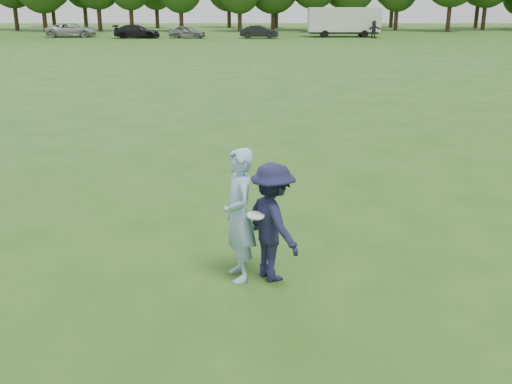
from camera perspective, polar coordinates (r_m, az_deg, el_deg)
ground at (r=9.89m, az=-4.07°, el=-7.30°), size 200.00×200.00×0.00m
thrower at (r=9.17m, az=-1.64°, el=-2.23°), size 0.69×0.87×2.10m
defender at (r=9.21m, az=1.60°, el=-2.89°), size 1.21×1.40×1.87m
player_far_d at (r=68.69m, az=11.17°, el=14.95°), size 1.80×1.41×1.91m
car_c at (r=72.77m, az=-17.18°, el=14.52°), size 5.80×3.12×1.55m
car_d at (r=69.17m, az=-11.28°, el=14.77°), size 4.98×2.06×1.44m
car_e at (r=68.46m, az=-6.57°, el=14.92°), size 4.15×2.13×1.35m
car_f at (r=67.74m, az=0.32°, el=15.01°), size 4.32×1.91×1.38m
disc_in_play at (r=8.95m, az=-0.05°, el=-2.24°), size 0.28×0.28×0.07m
cargo_trailer at (r=70.75m, az=8.36°, el=15.84°), size 9.00×2.75×3.20m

